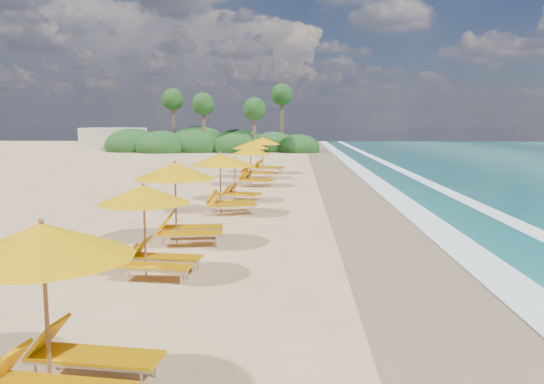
% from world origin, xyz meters
% --- Properties ---
extents(ground, '(160.00, 160.00, 0.00)m').
position_xyz_m(ground, '(0.00, 0.00, 0.00)').
color(ground, tan).
rests_on(ground, ground).
extents(wet_sand, '(4.00, 160.00, 0.01)m').
position_xyz_m(wet_sand, '(4.00, 0.00, 0.01)').
color(wet_sand, '#8C7553').
rests_on(wet_sand, ground).
extents(surf_foam, '(4.00, 160.00, 0.01)m').
position_xyz_m(surf_foam, '(6.70, 0.00, 0.03)').
color(surf_foam, white).
rests_on(surf_foam, ground).
extents(station_2, '(2.72, 2.57, 2.36)m').
position_xyz_m(station_2, '(-2.17, -11.38, 1.32)').
color(station_2, olive).
rests_on(station_2, ground).
extents(station_3, '(2.49, 2.35, 2.16)m').
position_xyz_m(station_3, '(-2.51, -5.84, 1.21)').
color(station_3, olive).
rests_on(station_3, ground).
extents(station_4, '(2.85, 2.70, 2.44)m').
position_xyz_m(station_4, '(-2.52, -2.49, 1.37)').
color(station_4, olive).
rests_on(station_4, ground).
extents(station_5, '(3.01, 2.92, 2.40)m').
position_xyz_m(station_5, '(-1.95, 2.70, 1.35)').
color(station_5, olive).
rests_on(station_5, ground).
extents(station_6, '(2.47, 2.39, 1.99)m').
position_xyz_m(station_6, '(-1.82, 6.09, 1.11)').
color(station_6, olive).
rests_on(station_6, ground).
extents(station_7, '(2.87, 2.80, 2.26)m').
position_xyz_m(station_7, '(-1.58, 11.67, 1.26)').
color(station_7, olive).
rests_on(station_7, ground).
extents(station_8, '(2.86, 2.73, 2.38)m').
position_xyz_m(station_8, '(-1.92, 15.94, 1.33)').
color(station_8, olive).
rests_on(station_8, ground).
extents(station_9, '(3.03, 2.88, 2.56)m').
position_xyz_m(station_9, '(-1.35, 19.24, 1.43)').
color(station_9, olive).
rests_on(station_9, ground).
extents(treeline, '(25.80, 8.80, 9.74)m').
position_xyz_m(treeline, '(-9.94, 45.51, 1.00)').
color(treeline, '#163D14').
rests_on(treeline, ground).
extents(beach_building, '(7.00, 5.00, 2.80)m').
position_xyz_m(beach_building, '(-22.00, 48.00, 1.40)').
color(beach_building, beige).
rests_on(beach_building, ground).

